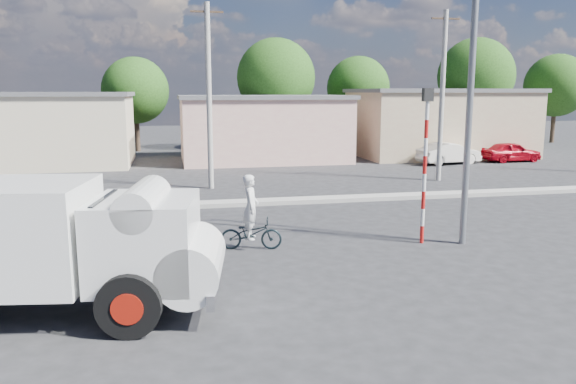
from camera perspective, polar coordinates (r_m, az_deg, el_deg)
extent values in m
plane|color=#252527|center=(14.10, 4.11, -7.47)|extent=(120.00, 120.00, 0.00)
cube|color=#99968E|center=(21.65, -1.73, -0.98)|extent=(40.00, 0.80, 0.16)
cylinder|color=black|center=(10.39, -15.83, -11.05)|extent=(1.19, 0.51, 1.15)
cylinder|color=#B81A0D|center=(10.39, -15.83, -11.05)|extent=(0.62, 0.46, 0.57)
cylinder|color=black|center=(12.42, -13.63, -7.41)|extent=(1.19, 0.51, 1.15)
cylinder|color=#B81A0D|center=(12.42, -13.63, -7.41)|extent=(0.62, 0.46, 0.57)
cube|color=black|center=(11.89, -23.70, -8.38)|extent=(4.98, 2.09, 0.19)
cube|color=white|center=(11.12, -14.30, -4.74)|extent=(2.20, 2.41, 1.63)
cylinder|color=white|center=(11.11, -9.65, -7.10)|extent=(1.47, 2.30, 1.15)
cylinder|color=white|center=(10.96, -14.47, -1.02)|extent=(1.05, 2.24, 0.73)
cube|color=silver|center=(11.20, -7.42, -9.16)|extent=(0.49, 2.25, 0.29)
cube|color=black|center=(11.18, -18.11, -2.36)|extent=(0.36, 1.78, 0.73)
imported|color=black|center=(15.41, -3.77, -4.23)|extent=(1.76, 0.92, 0.88)
imported|color=white|center=(15.30, -3.79, -2.62)|extent=(0.55, 0.72, 1.77)
imported|color=silver|center=(34.79, 16.01, 3.80)|extent=(4.06, 2.03, 1.28)
imported|color=#AB0614|center=(37.23, 21.74, 3.82)|extent=(3.63, 1.51, 1.23)
cylinder|color=red|center=(16.49, 13.44, -4.21)|extent=(0.11, 0.11, 0.50)
cylinder|color=white|center=(16.38, 13.51, -2.52)|extent=(0.11, 0.11, 0.50)
cylinder|color=red|center=(16.28, 13.58, -0.80)|extent=(0.11, 0.11, 0.50)
cylinder|color=white|center=(16.19, 13.65, 0.94)|extent=(0.11, 0.11, 0.50)
cylinder|color=red|center=(16.12, 13.73, 2.69)|extent=(0.11, 0.11, 0.50)
cylinder|color=white|center=(16.07, 13.80, 4.46)|extent=(0.11, 0.11, 0.50)
cylinder|color=red|center=(16.03, 13.88, 6.24)|extent=(0.11, 0.11, 0.50)
cylinder|color=white|center=(16.01, 13.96, 8.02)|extent=(0.11, 0.11, 0.50)
cube|color=black|center=(16.00, 14.02, 9.56)|extent=(0.28, 0.18, 0.36)
cylinder|color=slate|center=(16.25, 18.09, 10.50)|extent=(0.18, 0.18, 9.00)
cube|color=beige|center=(35.94, -25.32, 5.59)|extent=(12.00, 7.00, 4.00)
cube|color=#59595B|center=(35.86, -25.58, 8.96)|extent=(12.30, 7.30, 0.24)
cube|color=#D89C95|center=(35.46, -2.60, 6.34)|extent=(10.00, 7.00, 3.80)
cube|color=#59595B|center=(35.38, -2.63, 9.60)|extent=(10.30, 7.30, 0.24)
cube|color=tan|center=(39.22, 15.09, 6.66)|extent=(11.00, 7.00, 4.20)
cube|color=#59595B|center=(39.16, 15.24, 9.90)|extent=(11.30, 7.30, 0.24)
cylinder|color=#38281E|center=(42.04, -15.09, 6.38)|extent=(0.36, 0.36, 3.47)
sphere|color=#356D20|center=(41.96, -15.26, 9.93)|extent=(4.71, 4.71, 4.71)
cylinder|color=#38281E|center=(41.69, -1.23, 7.20)|extent=(0.36, 0.36, 4.20)
sphere|color=#356D20|center=(41.65, -1.24, 11.53)|extent=(5.70, 5.70, 5.70)
cylinder|color=#38281E|center=(45.44, 7.07, 7.01)|extent=(0.36, 0.36, 3.64)
sphere|color=#356D20|center=(45.37, 7.14, 10.46)|extent=(4.94, 4.94, 4.94)
cylinder|color=#38281E|center=(47.35, 18.32, 7.15)|extent=(0.36, 0.36, 4.37)
sphere|color=#356D20|center=(47.32, 18.54, 11.11)|extent=(5.93, 5.93, 5.93)
cylinder|color=#38281E|center=(52.63, 25.35, 6.64)|extent=(0.36, 0.36, 3.81)
sphere|color=#356D20|center=(52.58, 25.59, 9.74)|extent=(5.17, 5.17, 5.17)
cylinder|color=#99968E|center=(24.97, -8.03, 9.46)|extent=(0.24, 0.24, 8.00)
cube|color=#38281E|center=(25.19, -8.24, 17.68)|extent=(1.40, 0.08, 0.08)
cylinder|color=#99968E|center=(27.98, 15.37, 9.27)|extent=(0.24, 0.24, 8.00)
cube|color=#38281E|center=(28.18, 15.73, 16.60)|extent=(1.40, 0.08, 0.08)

